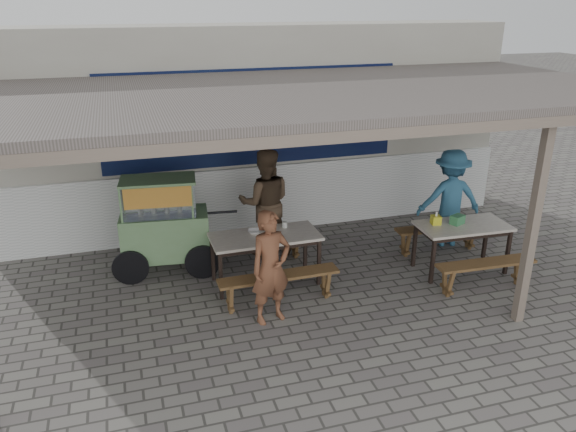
# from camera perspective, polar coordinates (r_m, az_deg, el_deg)

# --- Properties ---
(ground) EXTENTS (60.00, 60.00, 0.00)m
(ground) POSITION_cam_1_polar(r_m,az_deg,el_deg) (7.61, 3.66, -9.72)
(ground) COLOR #64615B
(ground) RESTS_ON ground
(back_wall) EXTENTS (9.00, 1.28, 3.50)m
(back_wall) POSITION_cam_1_polar(r_m,az_deg,el_deg) (10.18, -3.19, 8.85)
(back_wall) COLOR #B7B4A4
(back_wall) RESTS_ON ground
(warung_roof) EXTENTS (9.00, 4.21, 2.81)m
(warung_roof) POSITION_cam_1_polar(r_m,az_deg,el_deg) (7.47, 1.83, 12.04)
(warung_roof) COLOR #5E5550
(warung_roof) RESTS_ON ground
(table_left) EXTENTS (1.57, 0.74, 0.75)m
(table_left) POSITION_cam_1_polar(r_m,az_deg,el_deg) (8.05, -2.34, -2.45)
(table_left) COLOR beige
(table_left) RESTS_ON ground
(bench_left_street) EXTENTS (1.66, 0.30, 0.45)m
(bench_left_street) POSITION_cam_1_polar(r_m,az_deg,el_deg) (7.61, -0.93, -6.69)
(bench_left_street) COLOR brown
(bench_left_street) RESTS_ON ground
(bench_left_wall) EXTENTS (1.66, 0.30, 0.45)m
(bench_left_wall) POSITION_cam_1_polar(r_m,az_deg,el_deg) (8.78, -3.48, -2.72)
(bench_left_wall) COLOR brown
(bench_left_wall) RESTS_ON ground
(table_right) EXTENTS (1.39, 0.76, 0.75)m
(table_right) POSITION_cam_1_polar(r_m,az_deg,el_deg) (8.81, 17.33, -1.33)
(table_right) COLOR beige
(table_right) RESTS_ON ground
(bench_right_street) EXTENTS (1.47, 0.34, 0.45)m
(bench_right_street) POSITION_cam_1_polar(r_m,az_deg,el_deg) (8.43, 19.41, -5.12)
(bench_right_street) COLOR brown
(bench_right_street) RESTS_ON ground
(bench_right_wall) EXTENTS (1.47, 0.34, 0.45)m
(bench_right_wall) POSITION_cam_1_polar(r_m,az_deg,el_deg) (9.47, 15.05, -1.67)
(bench_right_wall) COLOR brown
(bench_right_wall) RESTS_ON ground
(vendor_cart) EXTENTS (1.90, 0.87, 1.48)m
(vendor_cart) POSITION_cam_1_polar(r_m,az_deg,el_deg) (8.53, -12.55, -0.61)
(vendor_cart) COLOR #689160
(vendor_cart) RESTS_ON ground
(patron_street_side) EXTENTS (0.62, 0.49, 1.51)m
(patron_street_side) POSITION_cam_1_polar(r_m,az_deg,el_deg) (7.08, -1.77, -5.25)
(patron_street_side) COLOR brown
(patron_street_side) RESTS_ON ground
(patron_wall_side) EXTENTS (0.97, 0.82, 1.76)m
(patron_wall_side) POSITION_cam_1_polar(r_m,az_deg,el_deg) (8.90, -2.33, 1.35)
(patron_wall_side) COLOR #4D3A29
(patron_wall_side) RESTS_ON ground
(patron_right_table) EXTENTS (1.16, 0.80, 1.64)m
(patron_right_table) POSITION_cam_1_polar(r_m,az_deg,el_deg) (9.66, 16.12, 1.76)
(patron_right_table) COLOR teal
(patron_right_table) RESTS_ON ground
(tissue_box) EXTENTS (0.15, 0.15, 0.13)m
(tissue_box) POSITION_cam_1_polar(r_m,az_deg,el_deg) (8.67, 14.79, -0.39)
(tissue_box) COLOR gold
(tissue_box) RESTS_ON table_right
(donation_box) EXTENTS (0.24, 0.21, 0.14)m
(donation_box) POSITION_cam_1_polar(r_m,az_deg,el_deg) (8.76, 16.83, -0.36)
(donation_box) COLOR #387E4B
(donation_box) RESTS_ON table_right
(condiment_jar) EXTENTS (0.07, 0.07, 0.08)m
(condiment_jar) POSITION_cam_1_polar(r_m,az_deg,el_deg) (8.27, -0.34, -0.88)
(condiment_jar) COLOR silver
(condiment_jar) RESTS_ON table_left
(condiment_bowl) EXTENTS (0.22, 0.22, 0.05)m
(condiment_bowl) POSITION_cam_1_polar(r_m,az_deg,el_deg) (8.09, -3.43, -1.58)
(condiment_bowl) COLOR silver
(condiment_bowl) RESTS_ON table_left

